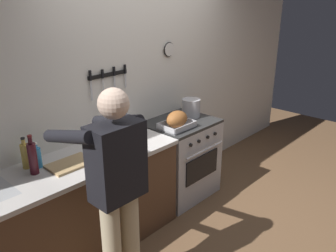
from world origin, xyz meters
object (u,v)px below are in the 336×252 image
at_px(person_cook, 116,184).
at_px(bottle_cooking_oil, 25,155).
at_px(stock_pot, 191,108).
at_px(bottle_hot_sauce, 105,131).
at_px(cutting_board, 70,164).
at_px(bottle_wine_red, 33,158).
at_px(bottle_soy_sauce, 119,130).
at_px(roasting_pan, 177,120).
at_px(stove, 180,158).
at_px(bottle_dish_soap, 37,157).

relative_size(person_cook, bottle_cooking_oil, 6.29).
relative_size(stock_pot, bottle_hot_sauce, 1.04).
bearing_deg(cutting_board, bottle_cooking_oil, 141.21).
bearing_deg(bottle_wine_red, bottle_cooking_oil, 88.36).
xyz_separation_m(person_cook, stock_pot, (1.60, 0.64, 0.05)).
xyz_separation_m(bottle_hot_sauce, bottle_soy_sauce, (0.09, -0.10, 0.01)).
bearing_deg(bottle_cooking_oil, roasting_pan, -11.03).
xyz_separation_m(roasting_pan, bottle_wine_red, (-1.49, 0.15, 0.05)).
xyz_separation_m(bottle_soy_sauce, bottle_wine_red, (-0.89, -0.05, 0.04)).
bearing_deg(stock_pot, person_cook, -158.23).
relative_size(roasting_pan, bottle_cooking_oil, 1.33).
distance_m(stove, bottle_cooking_oil, 1.77).
distance_m(stove, bottle_hot_sauce, 1.05).
bearing_deg(cutting_board, person_cook, -89.83).
relative_size(bottle_dish_soap, bottle_cooking_oil, 0.82).
distance_m(roasting_pan, bottle_dish_soap, 1.44).
height_order(bottle_hot_sauce, bottle_wine_red, bottle_wine_red).
height_order(cutting_board, bottle_cooking_oil, bottle_cooking_oil).
height_order(roasting_pan, stock_pot, stock_pot).
height_order(bottle_dish_soap, bottle_cooking_oil, bottle_cooking_oil).
bearing_deg(bottle_cooking_oil, person_cook, -71.61).
distance_m(roasting_pan, stock_pot, 0.40).
bearing_deg(roasting_pan, bottle_hot_sauce, 156.35).
xyz_separation_m(person_cook, cutting_board, (-0.00, 0.59, -0.04)).
height_order(person_cook, bottle_cooking_oil, person_cook).
distance_m(person_cook, bottle_cooking_oil, 0.85).
relative_size(stock_pot, bottle_wine_red, 0.64).
xyz_separation_m(stock_pot, cutting_board, (-1.61, -0.05, -0.09)).
distance_m(cutting_board, bottle_cooking_oil, 0.36).
xyz_separation_m(roasting_pan, cutting_board, (-1.22, 0.08, -0.08)).
height_order(roasting_pan, cutting_board, roasting_pan).
distance_m(bottle_hot_sauce, bottle_dish_soap, 0.73).
distance_m(bottle_soy_sauce, bottle_wine_red, 0.89).
bearing_deg(bottle_soy_sauce, bottle_cooking_oil, 174.61).
distance_m(stock_pot, bottle_wine_red, 1.88).
distance_m(bottle_dish_soap, bottle_cooking_oil, 0.09).
xyz_separation_m(bottle_hot_sauce, bottle_dish_soap, (-0.73, -0.07, 0.01)).
bearing_deg(bottle_soy_sauce, bottle_hot_sauce, 133.21).
distance_m(roasting_pan, bottle_cooking_oil, 1.52).
bearing_deg(bottle_soy_sauce, stock_pot, -4.71).
bearing_deg(person_cook, bottle_wine_red, 31.74).
height_order(bottle_hot_sauce, bottle_dish_soap, bottle_dish_soap).
bearing_deg(person_cook, stove, -56.61).
xyz_separation_m(roasting_pan, bottle_dish_soap, (-1.42, 0.24, 0.00)).
bearing_deg(person_cook, bottle_soy_sauce, -30.97).
bearing_deg(bottle_dish_soap, person_cook, -74.95).
relative_size(roasting_pan, bottle_soy_sauce, 1.54).
xyz_separation_m(roasting_pan, bottle_hot_sauce, (-0.69, 0.30, -0.00)).
height_order(stove, bottle_wine_red, bottle_wine_red).
distance_m(person_cook, roasting_pan, 1.33).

